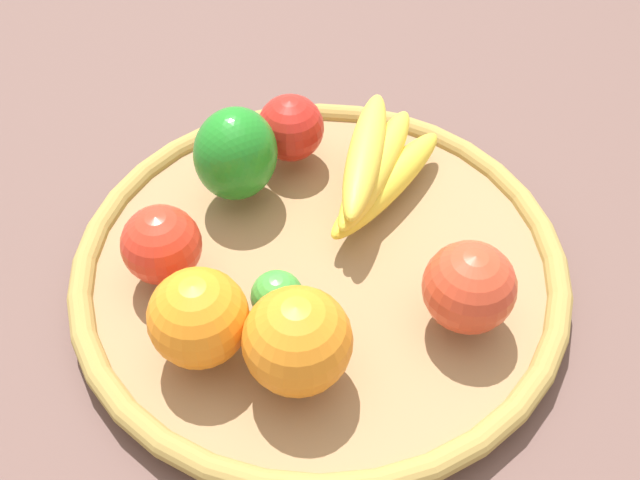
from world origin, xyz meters
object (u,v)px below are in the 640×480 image
object	(u,v)px
banana_bunch	(376,168)
apple_2	(161,245)
apple_0	(291,128)
lime_0	(277,296)
orange_1	(297,341)
apple_1	(469,287)
bell_pepper	(236,154)
orange_0	(198,318)

from	to	relation	value
banana_bunch	apple_2	distance (m)	0.21
banana_bunch	apple_0	world-z (taller)	apple_0
lime_0	apple_0	bearing A→B (deg)	65.63
orange_1	banana_bunch	bearing A→B (deg)	48.41
banana_bunch	apple_0	xyz separation A→B (m)	(-0.05, 0.08, 0.00)
apple_1	banana_bunch	bearing A→B (deg)	91.71
apple_2	orange_1	world-z (taller)	orange_1
banana_bunch	lime_0	distance (m)	0.16
apple_1	bell_pepper	world-z (taller)	bell_pepper
orange_1	orange_0	bearing A→B (deg)	140.74
orange_1	orange_0	world-z (taller)	orange_1
apple_2	orange_0	bearing A→B (deg)	-85.76
lime_0	apple_1	world-z (taller)	apple_1
apple_0	lime_0	bearing A→B (deg)	-114.37
bell_pepper	lime_0	bearing A→B (deg)	-119.38
banana_bunch	orange_1	world-z (taller)	orange_1
orange_0	apple_1	bearing A→B (deg)	-14.21
orange_1	bell_pepper	xyz separation A→B (m)	(0.02, 0.21, 0.00)
banana_bunch	orange_0	size ratio (longest dim) A/B	2.09
banana_bunch	bell_pepper	world-z (taller)	bell_pepper
apple_2	orange_1	xyz separation A→B (m)	(0.07, -0.14, 0.01)
apple_2	orange_1	size ratio (longest dim) A/B	0.82
apple_1	orange_0	world-z (taller)	orange_0
banana_bunch	orange_0	xyz separation A→B (m)	(-0.20, -0.11, 0.01)
apple_1	lime_0	bearing A→B (deg)	156.23
banana_bunch	apple_0	bearing A→B (deg)	123.37
apple_1	orange_0	size ratio (longest dim) A/B	0.96
orange_1	apple_0	xyz separation A→B (m)	(0.09, 0.24, -0.01)
apple_2	bell_pepper	bearing A→B (deg)	38.30
orange_1	apple_0	bearing A→B (deg)	70.08
apple_2	apple_1	xyz separation A→B (m)	(0.21, -0.14, 0.00)
apple_1	apple_0	distance (m)	0.24
lime_0	apple_0	distance (m)	0.19
apple_0	apple_1	bearing A→B (deg)	-76.42
orange_0	bell_pepper	bearing A→B (deg)	62.37
apple_1	bell_pepper	size ratio (longest dim) A/B	0.82
bell_pepper	apple_1	bearing A→B (deg)	-82.83
bell_pepper	orange_0	world-z (taller)	bell_pepper
lime_0	apple_1	xyz separation A→B (m)	(0.14, -0.06, 0.02)
apple_0	orange_1	bearing A→B (deg)	-109.92
bell_pepper	apple_2	bearing A→B (deg)	-164.73
apple_1	orange_0	xyz separation A→B (m)	(-0.20, 0.05, 0.00)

